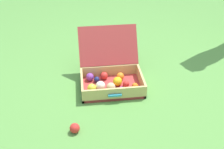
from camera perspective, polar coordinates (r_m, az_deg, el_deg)
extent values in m
plane|color=#569342|center=(2.37, 1.96, -3.59)|extent=(16.00, 16.00, 0.00)
cube|color=#B23838|center=(2.41, 0.00, -2.60)|extent=(0.53, 0.36, 0.03)
cube|color=tan|center=(2.36, -6.19, -2.07)|extent=(0.02, 0.36, 0.12)
cube|color=tan|center=(2.42, 6.05, -1.20)|extent=(0.02, 0.36, 0.12)
cube|color=tan|center=(2.24, 0.54, -4.17)|extent=(0.50, 0.02, 0.12)
cube|color=tan|center=(2.52, -0.48, 0.61)|extent=(0.50, 0.02, 0.12)
cube|color=#B23838|center=(2.50, -0.79, 6.04)|extent=(0.53, 0.21, 0.31)
cube|color=teal|center=(2.22, 0.61, -4.35)|extent=(0.11, 0.02, 0.02)
sphere|color=orange|center=(2.36, 4.78, -2.38)|extent=(0.05, 0.05, 0.05)
sphere|color=yellow|center=(2.38, 1.15, -1.43)|extent=(0.08, 0.08, 0.08)
sphere|color=purple|center=(2.30, 1.98, -3.27)|extent=(0.06, 0.06, 0.06)
sphere|color=purple|center=(2.46, -4.61, -0.50)|extent=(0.07, 0.07, 0.07)
sphere|color=white|center=(2.33, -2.40, -2.36)|extent=(0.08, 0.08, 0.08)
sphere|color=#CCDB38|center=(2.32, -4.22, -2.80)|extent=(0.08, 0.08, 0.08)
sphere|color=red|center=(2.38, 2.93, -1.95)|extent=(0.06, 0.06, 0.06)
sphere|color=#D1B784|center=(2.32, -0.23, -2.62)|extent=(0.08, 0.08, 0.08)
sphere|color=navy|center=(2.43, -3.18, -1.04)|extent=(0.05, 0.05, 0.05)
sphere|color=orange|center=(2.27, -1.45, -3.72)|extent=(0.06, 0.06, 0.06)
sphere|color=orange|center=(2.46, 1.72, -0.35)|extent=(0.07, 0.07, 0.07)
sphere|color=red|center=(2.47, -1.65, -0.23)|extent=(0.07, 0.07, 0.07)
sphere|color=red|center=(2.01, -7.73, -10.94)|extent=(0.07, 0.07, 0.07)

